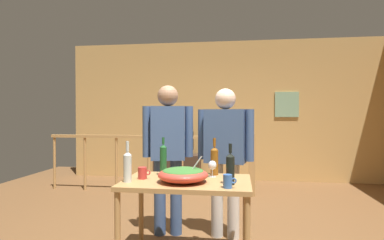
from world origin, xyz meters
The scene contains 17 objects.
ground_plane centered at (0.00, 0.00, 0.00)m, with size 8.32×8.32×0.00m, color brown.
back_wall centered at (0.00, 3.20, 1.40)m, with size 6.29×0.10×2.80m, color tan.
framed_picture centered at (1.29, 3.14, 1.52)m, with size 0.45×0.03×0.49m, color #86AF8B.
stair_railing centered at (-0.66, 1.92, 0.65)m, with size 3.55×0.10×1.02m.
tv_console centered at (-0.84, 2.85, 0.27)m, with size 0.90×0.40×0.54m, color #38281E.
flat_screen_tv centered at (-0.84, 2.82, 0.80)m, with size 0.64×0.12×0.45m.
serving_table centered at (-0.11, -0.54, 0.66)m, with size 1.13×0.73×0.75m.
salad_bowl centered at (-0.13, -0.63, 0.82)m, with size 0.44×0.44×0.23m.
wine_glass centered at (0.11, -0.37, 0.85)m, with size 0.08×0.08×0.15m.
wine_bottle_green centered at (-0.36, -0.37, 0.90)m, with size 0.07×0.07×0.37m.
wine_bottle_clear centered at (-0.60, -0.70, 0.89)m, with size 0.07×0.07×0.36m.
wine_bottle_dark centered at (0.28, -0.67, 0.89)m, with size 0.07×0.07×0.35m.
wine_bottle_amber centered at (0.12, -0.26, 0.89)m, with size 0.07×0.07×0.36m.
mug_red centered at (-0.52, -0.54, 0.80)m, with size 0.12×0.08×0.11m.
mug_blue centered at (0.27, -0.80, 0.80)m, with size 0.11×0.07×0.11m.
person_standing_left centered at (-0.42, 0.11, 0.97)m, with size 0.55×0.29×1.65m.
person_standing_right centered at (0.21, 0.11, 0.96)m, with size 0.61×0.30×1.61m.
Camera 1 is at (0.35, -3.36, 1.34)m, focal length 30.01 mm.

